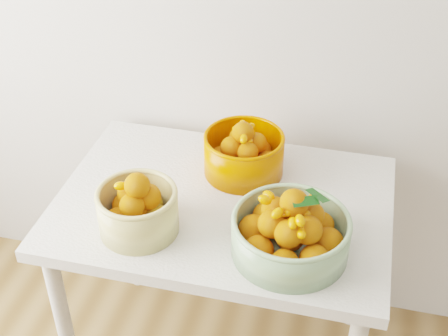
{
  "coord_description": "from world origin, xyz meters",
  "views": [
    {
      "loc": [
        0.03,
        0.18,
        1.93
      ],
      "look_at": [
        -0.3,
        1.54,
        0.92
      ],
      "focal_mm": 50.0,
      "sensor_mm": 36.0,
      "label": 1
    }
  ],
  "objects_px": {
    "table": "(223,225)",
    "bowl_green": "(290,232)",
    "bowl_cream": "(138,209)",
    "bowl_orange": "(244,153)"
  },
  "relations": [
    {
      "from": "table",
      "to": "bowl_green",
      "type": "relative_size",
      "value": 2.57
    },
    {
      "from": "bowl_green",
      "to": "bowl_orange",
      "type": "relative_size",
      "value": 1.29
    },
    {
      "from": "table",
      "to": "bowl_green",
      "type": "height_order",
      "value": "bowl_green"
    },
    {
      "from": "table",
      "to": "bowl_green",
      "type": "xyz_separation_m",
      "value": [
        0.23,
        -0.17,
        0.17
      ]
    },
    {
      "from": "bowl_cream",
      "to": "bowl_orange",
      "type": "xyz_separation_m",
      "value": [
        0.23,
        0.34,
        -0.0
      ]
    },
    {
      "from": "bowl_green",
      "to": "table",
      "type": "bearing_deg",
      "value": 142.74
    },
    {
      "from": "bowl_green",
      "to": "bowl_orange",
      "type": "bearing_deg",
      "value": 120.89
    },
    {
      "from": "bowl_green",
      "to": "bowl_orange",
      "type": "height_order",
      "value": "bowl_green"
    },
    {
      "from": "bowl_cream",
      "to": "bowl_green",
      "type": "height_order",
      "value": "bowl_green"
    },
    {
      "from": "table",
      "to": "bowl_cream",
      "type": "distance_m",
      "value": 0.32
    }
  ]
}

